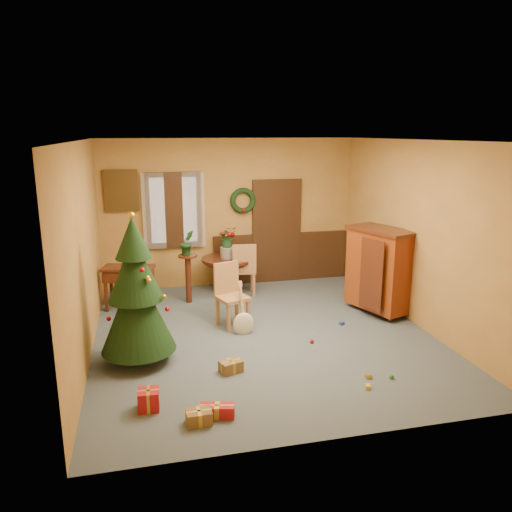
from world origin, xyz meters
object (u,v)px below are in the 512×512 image
object	(u,v)px
dining_table	(228,268)
sideboard	(380,268)
chair_near	(230,292)
christmas_tree	(136,293)
writing_desk	(129,277)

from	to	relation	value
dining_table	sideboard	size ratio (longest dim) A/B	0.68
chair_near	sideboard	xyz separation A→B (m)	(2.56, -0.02, 0.24)
christmas_tree	chair_near	bearing A→B (deg)	35.86
dining_table	sideboard	distance (m)	2.85
sideboard	christmas_tree	bearing A→B (deg)	-165.75
dining_table	sideboard	world-z (taller)	sideboard
dining_table	chair_near	world-z (taller)	chair_near
christmas_tree	writing_desk	size ratio (longest dim) A/B	2.16
dining_table	writing_desk	world-z (taller)	writing_desk
dining_table	writing_desk	bearing A→B (deg)	-164.38
chair_near	dining_table	bearing A→B (deg)	81.02
sideboard	chair_near	bearing A→B (deg)	179.54
christmas_tree	sideboard	xyz separation A→B (m)	(3.99, 1.01, -0.19)
dining_table	christmas_tree	size ratio (longest dim) A/B	0.49
dining_table	chair_near	bearing A→B (deg)	-98.98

